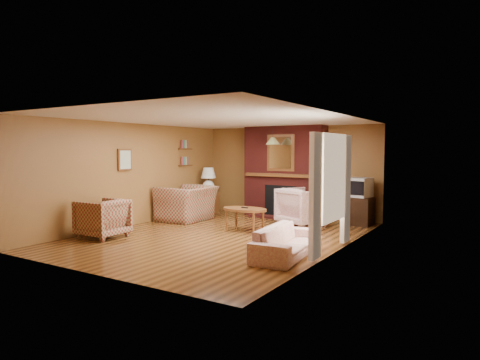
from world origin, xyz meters
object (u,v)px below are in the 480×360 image
Objects in this scene: floral_armchair at (303,207)px; crt_tv at (359,187)px; plaid_loveseat at (187,203)px; plaid_armchair at (103,218)px; coffee_table at (245,211)px; side_table at (209,203)px; tv_stand at (359,211)px; fireplace at (285,172)px; floral_sofa at (287,241)px; table_lamp at (208,178)px.

crt_tv is (1.08, 0.81, 0.45)m from floral_armchair.
floral_armchair is (2.82, 0.81, 0.02)m from plaid_loveseat.
coffee_table is at bearing 132.85° from plaid_armchair.
crt_tv is at bearing -119.44° from floral_armchair.
plaid_armchair is at bearing -87.77° from side_table.
fireplace is at bearing 178.18° from tv_stand.
floral_armchair is 1.53m from coffee_table.
fireplace is 2.41m from coffee_table.
floral_sofa is (1.90, -3.83, -0.93)m from fireplace.
floral_sofa is 2.95× the size of crt_tv.
fireplace reaches higher than side_table.
fireplace is 3.62× the size of tv_stand.
plaid_armchair is at bearing 72.99° from floral_armchair.
fireplace is 2.18m from table_lamp.
floral_armchair reaches higher than plaid_loveseat.
plaid_armchair is 1.44× the size of side_table.
floral_sofa is 2.58× the size of tv_stand.
fireplace is 1.40× the size of floral_sofa.
tv_stand is (4.00, 4.21, -0.06)m from plaid_armchair.
plaid_armchair is (-0.10, -2.58, -0.04)m from plaid_loveseat.
floral_sofa is 3.65m from tv_stand.
floral_sofa is 2.99m from floral_armchair.
floral_armchair is at bearing 137.06° from plaid_armchair.
floral_sofa is at bearing -89.03° from tv_stand.
plaid_armchair is at bearing -134.91° from coffee_table.
side_table is 1.02× the size of crt_tv.
side_table reaches higher than coffee_table.
fireplace is at bearing 14.29° from table_lamp.
plaid_armchair is 5.81m from tv_stand.
coffee_table is at bearing -37.96° from table_lamp.
coffee_table is at bearing -132.19° from crt_tv.
fireplace is 2.79× the size of plaid_armchair.
floral_sofa is at bearing -63.63° from fireplace.
crt_tv is at bearing 134.19° from plaid_armchair.
plaid_armchair is 3.91m from table_lamp.
crt_tv is (3.90, 1.62, 0.46)m from plaid_loveseat.
side_table is at bearing 90.00° from table_lamp.
fireplace is at bearing -22.31° from floral_armchair.
floral_armchair reaches higher than plaid_armchair.
fireplace is 4.04× the size of side_table.
plaid_loveseat is 4.23m from tv_stand.
plaid_loveseat is at bearing 56.39° from floral_sofa.
fireplace is 4.38m from floral_sofa.
side_table reaches higher than floral_sofa.
side_table is at bearing -171.86° from tv_stand.
floral_sofa is at bearing -92.36° from crt_tv.
side_table is at bearing -165.71° from fireplace.
plaid_loveseat is at bearing 166.54° from coffee_table.
floral_armchair reaches higher than coffee_table.
plaid_armchair reaches higher than side_table.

